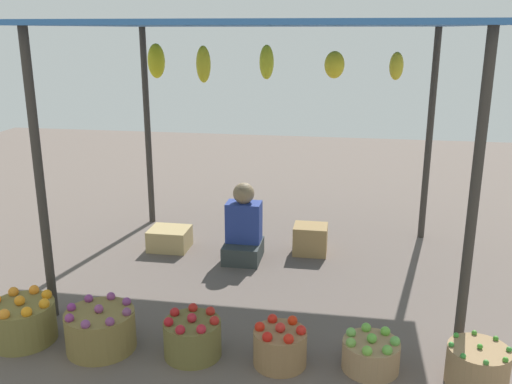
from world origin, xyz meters
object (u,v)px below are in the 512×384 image
(basket_green_chilies, at_px, (477,366))
(basket_green_apples, at_px, (371,354))
(basket_red_tomatoes, at_px, (280,346))
(wooden_crate_stacked_rear, at_px, (170,239))
(basket_red_apples, at_px, (192,337))
(wooden_crate_near_vendor, at_px, (310,239))
(basket_oranges, at_px, (22,321))
(basket_purple_onions, at_px, (101,329))
(vendor_person, at_px, (244,230))

(basket_green_chilies, bearing_deg, basket_green_apples, 174.67)
(basket_red_tomatoes, height_order, wooden_crate_stacked_rear, basket_red_tomatoes)
(basket_red_apples, relative_size, wooden_crate_near_vendor, 1.19)
(basket_green_apples, height_order, wooden_crate_stacked_rear, basket_green_apples)
(basket_oranges, bearing_deg, basket_red_apples, 0.78)
(basket_purple_onions, distance_m, basket_green_apples, 1.91)
(basket_green_apples, bearing_deg, basket_oranges, -178.71)
(basket_purple_onions, xyz_separation_m, basket_red_tomatoes, (1.29, 0.02, -0.01))
(wooden_crate_near_vendor, bearing_deg, vendor_person, -158.77)
(wooden_crate_stacked_rear, bearing_deg, basket_oranges, -104.74)
(vendor_person, bearing_deg, basket_red_tomatoes, -71.58)
(basket_red_tomatoes, height_order, wooden_crate_near_vendor, basket_red_tomatoes)
(basket_oranges, xyz_separation_m, basket_green_apples, (2.52, 0.06, -0.04))
(basket_green_chilies, distance_m, wooden_crate_near_vendor, 2.38)
(basket_red_tomatoes, bearing_deg, basket_green_chilies, -0.76)
(basket_purple_onions, relative_size, basket_red_apples, 1.22)
(basket_oranges, relative_size, basket_purple_onions, 0.96)
(basket_green_apples, height_order, wooden_crate_near_vendor, wooden_crate_near_vendor)
(wooden_crate_stacked_rear, bearing_deg, basket_purple_onions, -86.73)
(basket_green_apples, height_order, basket_green_chilies, basket_green_chilies)
(basket_oranges, relative_size, basket_red_apples, 1.18)
(wooden_crate_near_vendor, bearing_deg, basket_red_apples, -108.54)
(basket_red_apples, xyz_separation_m, wooden_crate_stacked_rear, (-0.78, 1.90, -0.03))
(vendor_person, bearing_deg, basket_red_apples, -90.95)
(basket_purple_onions, relative_size, basket_green_apples, 1.28)
(vendor_person, height_order, basket_red_apples, vendor_person)
(basket_purple_onions, bearing_deg, basket_green_apples, 1.92)
(wooden_crate_near_vendor, bearing_deg, basket_green_chilies, -59.00)
(wooden_crate_near_vendor, bearing_deg, basket_red_tomatoes, -91.61)
(basket_oranges, bearing_deg, basket_purple_onions, -0.67)
(basket_green_chilies, relative_size, wooden_crate_stacked_rear, 0.97)
(vendor_person, xyz_separation_m, basket_oranges, (-1.32, -1.78, -0.14))
(basket_oranges, bearing_deg, wooden_crate_near_vendor, 46.04)
(basket_red_apples, xyz_separation_m, basket_red_tomatoes, (0.62, -0.01, -0.01))
(basket_oranges, xyz_separation_m, basket_red_apples, (1.29, 0.02, -0.02))
(basket_green_chilies, bearing_deg, basket_oranges, 179.89)
(basket_oranges, relative_size, basket_green_apples, 1.23)
(vendor_person, height_order, wooden_crate_near_vendor, vendor_person)
(basket_green_chilies, bearing_deg, basket_purple_onions, -179.97)
(basket_purple_onions, bearing_deg, vendor_person, 68.58)
(vendor_person, bearing_deg, wooden_crate_stacked_rear, 170.93)
(basket_green_apples, relative_size, wooden_crate_stacked_rear, 0.95)
(basket_oranges, bearing_deg, basket_green_chilies, -0.11)
(basket_green_apples, distance_m, basket_green_chilies, 0.68)
(vendor_person, xyz_separation_m, basket_green_apples, (1.20, -1.73, -0.19))
(basket_purple_onions, bearing_deg, basket_green_chilies, 0.03)
(vendor_person, relative_size, basket_green_chilies, 1.98)
(basket_red_tomatoes, bearing_deg, basket_purple_onions, -179.19)
(basket_oranges, relative_size, wooden_crate_stacked_rear, 1.17)
(basket_purple_onions, xyz_separation_m, wooden_crate_near_vendor, (1.35, 2.04, 0.00))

